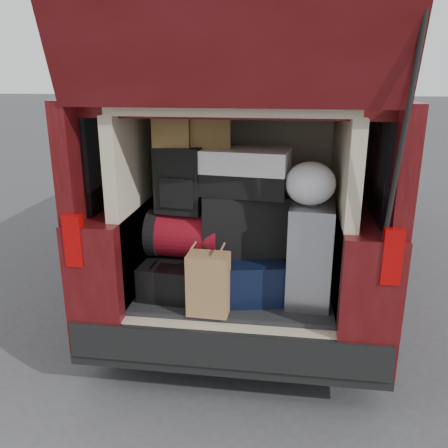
{
  "coord_description": "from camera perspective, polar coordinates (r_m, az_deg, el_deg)",
  "views": [
    {
      "loc": [
        0.32,
        -2.69,
        1.92
      ],
      "look_at": [
        -0.08,
        0.2,
        0.98
      ],
      "focal_mm": 38.0,
      "sensor_mm": 36.0,
      "label": 1
    }
  ],
  "objects": [
    {
      "name": "minivan",
      "position": [
        4.67,
        3.89,
        5.26
      ],
      "size": [
        1.9,
        5.35,
        2.77
      ],
      "color": "black",
      "rests_on": "ground"
    },
    {
      "name": "kraft_bag",
      "position": [
        2.8,
        -1.89,
        -7.23
      ],
      "size": [
        0.25,
        0.16,
        0.37
      ],
      "primitive_type": "cube",
      "rotation": [
        0.0,
        0.0,
        -0.04
      ],
      "color": "#A06D48",
      "rests_on": "load_floor"
    },
    {
      "name": "backpack",
      "position": [
        2.98,
        -5.32,
        5.29
      ],
      "size": [
        0.31,
        0.22,
        0.42
      ],
      "primitive_type": "cube",
      "rotation": [
        0.0,
        0.0,
        -0.14
      ],
      "color": "black",
      "rests_on": "red_duffel"
    },
    {
      "name": "navy_hardshell",
      "position": [
        3.12,
        2.17,
        -5.61
      ],
      "size": [
        0.6,
        0.68,
        0.26
      ],
      "primitive_type": "cube",
      "rotation": [
        0.0,
        0.0,
        0.2
      ],
      "color": "black",
      "rests_on": "load_floor"
    },
    {
      "name": "silver_roller",
      "position": [
        2.97,
        10.33,
        -3.37
      ],
      "size": [
        0.29,
        0.43,
        0.63
      ],
      "primitive_type": "cube",
      "rotation": [
        0.0,
        0.0,
        -0.07
      ],
      "color": "white",
      "rests_on": "load_floor"
    },
    {
      "name": "black_hardshell",
      "position": [
        3.16,
        -5.41,
        -5.83
      ],
      "size": [
        0.44,
        0.57,
        0.22
      ],
      "primitive_type": "cube",
      "rotation": [
        0.0,
        0.0,
        -0.08
      ],
      "color": "black",
      "rests_on": "load_floor"
    },
    {
      "name": "ground",
      "position": [
        3.32,
        1.01,
        -17.54
      ],
      "size": [
        80.0,
        80.0,
        0.0
      ],
      "primitive_type": "plane",
      "color": "#373739",
      "rests_on": "ground"
    },
    {
      "name": "black_soft_case",
      "position": [
        3.04,
        2.49,
        0.26
      ],
      "size": [
        0.58,
        0.4,
        0.39
      ],
      "primitive_type": "cube",
      "rotation": [
        0.0,
        0.0,
        0.15
      ],
      "color": "black",
      "rests_on": "navy_hardshell"
    },
    {
      "name": "grocery_sack_upper",
      "position": [
        2.99,
        -1.69,
        11.61
      ],
      "size": [
        0.27,
        0.24,
        0.24
      ],
      "primitive_type": "cube",
      "rotation": [
        0.0,
        0.0,
        0.17
      ],
      "color": "brown",
      "rests_on": "twotone_duffel"
    },
    {
      "name": "grocery_sack_lower",
      "position": [
        2.96,
        -6.25,
        11.26
      ],
      "size": [
        0.24,
        0.2,
        0.2
      ],
      "primitive_type": "cube",
      "rotation": [
        0.0,
        0.0,
        0.09
      ],
      "color": "brown",
      "rests_on": "backpack"
    },
    {
      "name": "load_floor",
      "position": [
        3.41,
        1.62,
        -11.1
      ],
      "size": [
        1.24,
        1.05,
        0.55
      ],
      "primitive_type": "cube",
      "color": "black",
      "rests_on": "ground"
    },
    {
      "name": "plastic_bag_right",
      "position": [
        2.81,
        10.34,
        4.81
      ],
      "size": [
        0.34,
        0.32,
        0.26
      ],
      "primitive_type": "ellipsoid",
      "rotation": [
        0.0,
        0.0,
        0.16
      ],
      "color": "silver",
      "rests_on": "silver_roller"
    },
    {
      "name": "red_duffel",
      "position": [
        3.09,
        -4.74,
        -1.2
      ],
      "size": [
        0.48,
        0.32,
        0.3
      ],
      "primitive_type": "cube",
      "rotation": [
        0.0,
        0.0,
        -0.05
      ],
      "color": "maroon",
      "rests_on": "black_hardshell"
    },
    {
      "name": "twotone_duffel",
      "position": [
        2.95,
        1.68,
        6.38
      ],
      "size": [
        0.65,
        0.39,
        0.28
      ],
      "primitive_type": "cube",
      "rotation": [
        0.0,
        0.0,
        -0.11
      ],
      "color": "white",
      "rests_on": "black_soft_case"
    }
  ]
}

